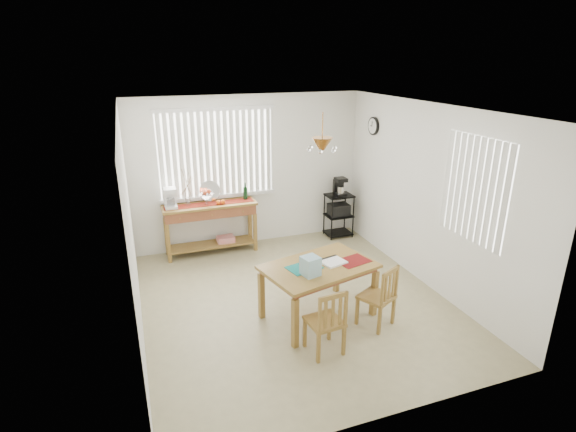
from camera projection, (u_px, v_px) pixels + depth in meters
name	position (u px, v px, depth m)	size (l,w,h in m)	color
ground	(295.00, 302.00, 6.18)	(4.00, 4.50, 0.01)	tan
room_shell	(295.00, 182.00, 5.62)	(4.20, 4.70, 2.70)	white
sideboard	(211.00, 216.00, 7.50)	(1.55, 0.44, 0.87)	olive
sideboard_items	(193.00, 198.00, 7.31)	(1.47, 0.37, 0.67)	maroon
wire_cart	(339.00, 211.00, 8.27)	(0.47, 0.38, 0.80)	black
cart_items	(339.00, 187.00, 8.12)	(0.19, 0.23, 0.33)	black
dining_table	(319.00, 271.00, 5.62)	(1.52, 1.17, 0.72)	olive
table_items	(316.00, 265.00, 5.40)	(1.12, 0.51, 0.23)	#157872
chair_left	(326.00, 322.00, 4.98)	(0.41, 0.41, 0.82)	olive
chair_right	(379.00, 297.00, 5.50)	(0.51, 0.51, 0.81)	olive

